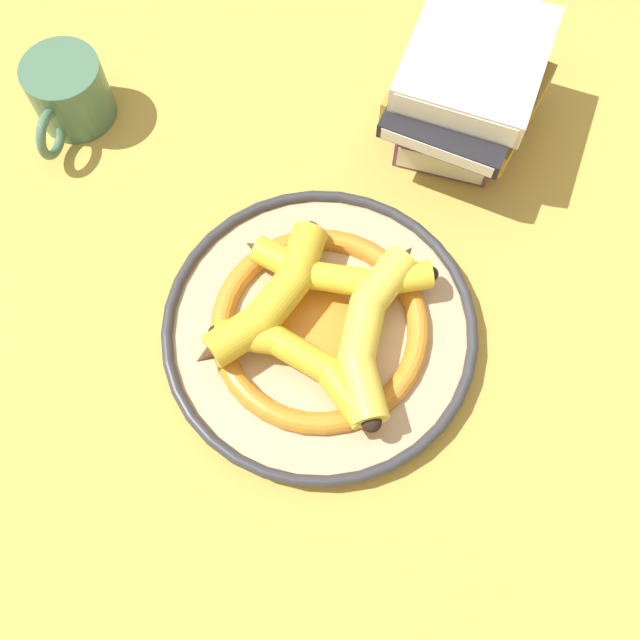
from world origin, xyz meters
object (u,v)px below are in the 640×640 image
object	(u,v)px
banana_b	(301,363)
coffee_mug	(68,93)
decorative_bowl	(320,327)
book_stack	(466,89)
banana_a	(371,330)
banana_d	(338,273)
banana_c	(271,300)

from	to	relation	value
banana_b	coffee_mug	xyz separation A→B (m)	(0.33, -0.30, -0.01)
decorative_bowl	book_stack	xyz separation A→B (m)	(-0.13, -0.30, 0.06)
banana_b	book_stack	xyz separation A→B (m)	(-0.14, -0.35, 0.02)
banana_a	banana_b	xyz separation A→B (m)	(0.07, 0.05, -0.00)
banana_b	banana_d	size ratio (longest dim) A/B	0.89
book_stack	coffee_mug	bearing A→B (deg)	-69.44
banana_c	book_stack	size ratio (longest dim) A/B	0.81
decorative_bowl	coffee_mug	xyz separation A→B (m)	(0.34, -0.25, 0.03)
decorative_bowl	banana_d	size ratio (longest dim) A/B	1.60
banana_d	banana_a	bearing A→B (deg)	-54.26
banana_c	book_stack	xyz separation A→B (m)	(-0.18, -0.29, 0.02)
decorative_bowl	banana_c	distance (m)	0.07
banana_a	banana_b	bearing A→B (deg)	-51.46
banana_d	book_stack	bearing A→B (deg)	65.69
banana_a	banana_c	world-z (taller)	same
decorative_bowl	banana_b	size ratio (longest dim) A/B	1.79
decorative_bowl	book_stack	world-z (taller)	book_stack
banana_a	coffee_mug	distance (m)	0.48
banana_b	book_stack	size ratio (longest dim) A/B	0.83
decorative_bowl	banana_a	world-z (taller)	banana_a
coffee_mug	decorative_bowl	bearing A→B (deg)	58.37
banana_c	coffee_mug	bearing A→B (deg)	77.98
banana_a	banana_b	size ratio (longest dim) A/B	1.13
decorative_bowl	banana_a	xyz separation A→B (m)	(-0.05, 0.01, 0.04)
banana_b	banana_c	xyz separation A→B (m)	(0.04, -0.06, 0.00)
banana_c	coffee_mug	world-z (taller)	coffee_mug
banana_b	coffee_mug	world-z (taller)	coffee_mug
coffee_mug	banana_d	bearing A→B (deg)	65.32
banana_a	book_stack	world-z (taller)	book_stack
banana_a	book_stack	xyz separation A→B (m)	(-0.07, -0.31, 0.02)
decorative_bowl	banana_d	bearing A→B (deg)	-102.95
banana_a	coffee_mug	bearing A→B (deg)	-119.02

